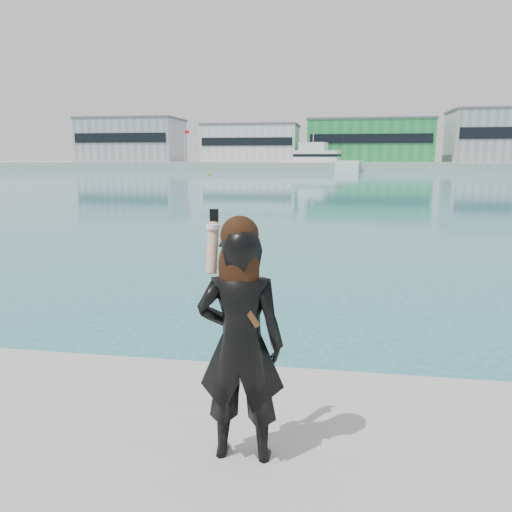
{
  "coord_description": "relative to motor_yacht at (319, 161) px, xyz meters",
  "views": [
    {
      "loc": [
        0.7,
        -4.1,
        3.05
      ],
      "look_at": [
        0.03,
        0.01,
        2.23
      ],
      "focal_mm": 35.0,
      "sensor_mm": 36.0,
      "label": 1
    }
  ],
  "objects": [
    {
      "name": "woman",
      "position": [
        3.73,
        -114.23,
        -0.65
      ],
      "size": [
        0.67,
        0.45,
        1.88
      ],
      "rotation": [
        0.0,
        0.0,
        3.19
      ],
      "color": "black",
      "rests_on": "near_quay"
    },
    {
      "name": "warehouse_grey_right",
      "position": [
        43.7,
        14.45,
        5.86
      ],
      "size": [
        25.5,
        15.35,
        12.5
      ],
      "color": "gray",
      "rests_on": "far_quay"
    },
    {
      "name": "buoy_far",
      "position": [
        -18.45,
        -29.57,
        -2.4
      ],
      "size": [
        0.5,
        0.5,
        0.5
      ],
      "primitive_type": "sphere",
      "color": "#FFAD0D",
      "rests_on": "ground"
    },
    {
      "name": "flagpole_left",
      "position": [
        -34.2,
        7.47,
        4.14
      ],
      "size": [
        1.28,
        0.16,
        8.0
      ],
      "color": "silver",
      "rests_on": "far_quay"
    },
    {
      "name": "motor_yacht",
      "position": [
        0.0,
        0.0,
        0.0
      ],
      "size": [
        18.96,
        9.31,
        8.53
      ],
      "rotation": [
        0.0,
        0.0,
        -0.24
      ],
      "color": "white",
      "rests_on": "ground"
    },
    {
      "name": "warehouse_grey_left",
      "position": [
        -51.3,
        14.45,
        5.36
      ],
      "size": [
        26.52,
        16.36,
        11.5
      ],
      "color": "gray",
      "rests_on": "far_quay"
    },
    {
      "name": "warehouse_white",
      "position": [
        -18.3,
        14.45,
        4.36
      ],
      "size": [
        24.48,
        15.35,
        9.5
      ],
      "color": "silver",
      "rests_on": "far_quay"
    },
    {
      "name": "far_quay",
      "position": [
        3.7,
        16.47,
        -1.4
      ],
      "size": [
        320.0,
        40.0,
        2.0
      ],
      "primitive_type": "cube",
      "color": "#9E9E99",
      "rests_on": "ground"
    },
    {
      "name": "ground",
      "position": [
        3.7,
        -113.53,
        -2.4
      ],
      "size": [
        500.0,
        500.0,
        0.0
      ],
      "primitive_type": "plane",
      "color": "#197174",
      "rests_on": "ground"
    },
    {
      "name": "flagpole_right",
      "position": [
        25.8,
        7.47,
        4.14
      ],
      "size": [
        1.28,
        0.16,
        8.0
      ],
      "color": "silver",
      "rests_on": "far_quay"
    },
    {
      "name": "warehouse_green",
      "position": [
        11.7,
        14.45,
        4.86
      ],
      "size": [
        30.6,
        16.36,
        10.5
      ],
      "color": "#228940",
      "rests_on": "far_quay"
    }
  ]
}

